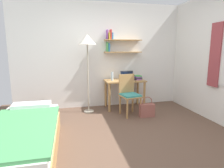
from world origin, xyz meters
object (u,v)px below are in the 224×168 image
desk_chair (129,93)px  laptop (127,78)px  book_stack (138,77)px  water_bottle (112,76)px  desk (125,85)px  standing_lamp (87,44)px  handbag (147,110)px  bed (23,140)px

desk_chair → laptop: bearing=77.0°
book_stack → water_bottle: bearing=-176.3°
desk → book_stack: book_stack is taller
desk_chair → water_bottle: size_ratio=4.23×
desk → water_bottle: 0.41m
standing_lamp → laptop: (1.00, 0.16, -0.81)m
desk → book_stack: 0.40m
desk → desk_chair: desk_chair is taller
handbag → laptop: bearing=105.7°
desk_chair → book_stack: desk_chair is taller
desk → standing_lamp: bearing=-172.0°
bed → desk: 2.72m
laptop → water_bottle: laptop is taller
desk_chair → standing_lamp: standing_lamp is taller
laptop → bed: bearing=-138.4°
laptop → handbag: 1.01m
desk → handbag: bearing=-68.3°
standing_lamp → water_bottle: bearing=9.6°
desk_chair → desk: bearing=85.2°
desk_chair → handbag: bearing=-36.4°
desk → laptop: 0.21m
bed → desk_chair: bearing=34.1°
standing_lamp → book_stack: size_ratio=6.92×
standing_lamp → bed: bearing=-122.6°
desk → desk_chair: (-0.04, -0.50, -0.08)m
standing_lamp → laptop: standing_lamp is taller
desk_chair → standing_lamp: size_ratio=0.51×
bed → handbag: (2.30, 1.08, -0.08)m
book_stack → standing_lamp: bearing=-173.5°
standing_lamp → water_bottle: (0.59, 0.10, -0.76)m
standing_lamp → handbag: 1.97m
desk_chair → laptop: 0.60m
desk → standing_lamp: 1.37m
bed → desk_chair: desk_chair is taller
water_bottle → book_stack: (0.67, 0.04, -0.06)m
bed → standing_lamp: (1.08, 1.69, 1.34)m
desk_chair → book_stack: bearing=52.6°
standing_lamp → book_stack: (1.27, 0.14, -0.82)m
water_bottle → laptop: bearing=7.7°
standing_lamp → book_stack: 1.51m
water_bottle → book_stack: size_ratio=0.83×
desk → water_bottle: bearing=-175.0°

